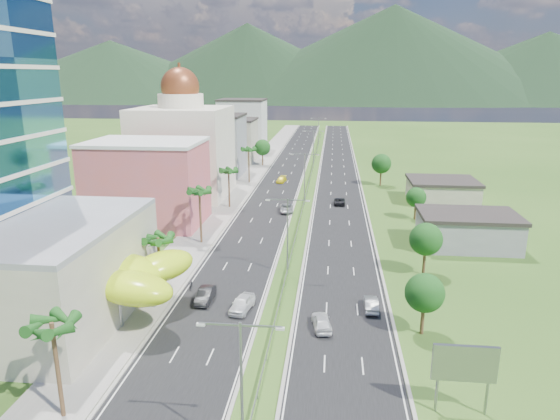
% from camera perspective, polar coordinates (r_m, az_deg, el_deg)
% --- Properties ---
extents(ground, '(500.00, 500.00, 0.00)m').
position_cam_1_polar(ground, '(61.60, -0.03, -10.91)').
color(ground, '#2D5119').
rests_on(ground, ground).
extents(road_left, '(11.00, 260.00, 0.04)m').
position_cam_1_polar(road_left, '(148.09, 0.81, 4.70)').
color(road_left, black).
rests_on(road_left, ground).
extents(road_right, '(11.00, 260.00, 0.04)m').
position_cam_1_polar(road_right, '(147.49, 6.64, 4.56)').
color(road_right, black).
rests_on(road_right, ground).
extents(sidewalk_left, '(7.00, 260.00, 0.12)m').
position_cam_1_polar(sidewalk_left, '(149.24, -2.84, 4.78)').
color(sidewalk_left, gray).
rests_on(sidewalk_left, ground).
extents(median_guardrail, '(0.10, 216.06, 0.76)m').
position_cam_1_polar(median_guardrail, '(129.83, 3.37, 3.44)').
color(median_guardrail, gray).
rests_on(median_guardrail, ground).
extents(streetlight_median_a, '(6.04, 0.25, 11.00)m').
position_cam_1_polar(streetlight_median_a, '(36.74, -4.44, -18.56)').
color(streetlight_median_a, gray).
rests_on(streetlight_median_a, ground).
extents(streetlight_median_b, '(6.04, 0.25, 11.00)m').
position_cam_1_polar(streetlight_median_b, '(68.35, 0.86, -2.12)').
color(streetlight_median_b, gray).
rests_on(streetlight_median_b, ground).
extents(streetlight_median_c, '(6.04, 0.25, 11.00)m').
position_cam_1_polar(streetlight_median_c, '(107.09, 2.84, 4.26)').
color(streetlight_median_c, gray).
rests_on(streetlight_median_c, ground).
extents(streetlight_median_d, '(6.04, 0.25, 11.00)m').
position_cam_1_polar(streetlight_median_d, '(151.46, 3.85, 7.49)').
color(streetlight_median_d, gray).
rests_on(streetlight_median_d, ground).
extents(streetlight_median_e, '(6.04, 0.25, 11.00)m').
position_cam_1_polar(streetlight_median_e, '(196.12, 4.41, 9.25)').
color(streetlight_median_e, gray).
rests_on(streetlight_median_e, ground).
extents(lime_canopy, '(18.00, 15.00, 7.40)m').
position_cam_1_polar(lime_canopy, '(61.32, -19.52, -6.87)').
color(lime_canopy, '#BFE616').
rests_on(lime_canopy, ground).
extents(pink_shophouse, '(20.00, 15.00, 15.00)m').
position_cam_1_polar(pink_shophouse, '(95.39, -14.88, 2.85)').
color(pink_shophouse, '#D85C59').
rests_on(pink_shophouse, ground).
extents(domed_building, '(20.00, 20.00, 28.70)m').
position_cam_1_polar(domed_building, '(116.15, -11.02, 7.16)').
color(domed_building, beige).
rests_on(domed_building, ground).
extents(midrise_grey, '(16.00, 15.00, 16.00)m').
position_cam_1_polar(midrise_grey, '(140.23, -7.59, 7.28)').
color(midrise_grey, gray).
rests_on(midrise_grey, ground).
extents(midrise_beige, '(16.00, 15.00, 13.00)m').
position_cam_1_polar(midrise_beige, '(161.70, -5.74, 7.85)').
color(midrise_beige, '#9F9783').
rests_on(midrise_beige, ground).
extents(midrise_white, '(16.00, 15.00, 18.00)m').
position_cam_1_polar(midrise_white, '(183.85, -4.29, 9.56)').
color(midrise_white, silver).
rests_on(midrise_white, ground).
extents(billboard, '(5.20, 0.35, 6.20)m').
position_cam_1_polar(billboard, '(44.80, 20.35, -16.32)').
color(billboard, gray).
rests_on(billboard, ground).
extents(shed_near, '(15.00, 10.00, 5.00)m').
position_cam_1_polar(shed_near, '(86.55, 20.63, -2.31)').
color(shed_near, gray).
rests_on(shed_near, ground).
extents(shed_far, '(14.00, 12.00, 4.40)m').
position_cam_1_polar(shed_far, '(115.30, 18.02, 2.00)').
color(shed_far, '#9F9783').
rests_on(shed_far, ground).
extents(palm_tree_a, '(3.60, 3.60, 9.10)m').
position_cam_1_polar(palm_tree_a, '(43.73, -24.60, -12.21)').
color(palm_tree_a, '#47301C').
rests_on(palm_tree_a, ground).
extents(palm_tree_b, '(3.60, 3.60, 8.10)m').
position_cam_1_polar(palm_tree_b, '(64.09, -13.78, -3.48)').
color(palm_tree_b, '#47301C').
rests_on(palm_tree_b, ground).
extents(palm_tree_c, '(3.60, 3.60, 9.60)m').
position_cam_1_polar(palm_tree_c, '(82.04, -9.20, 1.91)').
color(palm_tree_c, '#47301C').
rests_on(palm_tree_c, ground).
extents(palm_tree_d, '(3.60, 3.60, 8.60)m').
position_cam_1_polar(palm_tree_d, '(104.10, -5.89, 4.32)').
color(palm_tree_d, '#47301C').
rests_on(palm_tree_d, ground).
extents(palm_tree_e, '(3.60, 3.60, 9.40)m').
position_cam_1_polar(palm_tree_e, '(128.18, -3.60, 6.78)').
color(palm_tree_e, '#47301C').
rests_on(palm_tree_e, ground).
extents(leafy_tree_lfar, '(4.90, 4.90, 8.05)m').
position_cam_1_polar(leafy_tree_lfar, '(153.01, -2.01, 7.15)').
color(leafy_tree_lfar, '#47301C').
rests_on(leafy_tree_lfar, ground).
extents(leafy_tree_ra, '(4.20, 4.20, 6.90)m').
position_cam_1_polar(leafy_tree_ra, '(55.67, 16.21, -9.10)').
color(leafy_tree_ra, '#47301C').
rests_on(leafy_tree_ra, ground).
extents(leafy_tree_rb, '(4.55, 4.55, 7.47)m').
position_cam_1_polar(leafy_tree_rb, '(71.68, 16.34, -3.24)').
color(leafy_tree_rb, '#47301C').
rests_on(leafy_tree_rb, ground).
extents(leafy_tree_rc, '(3.85, 3.85, 6.33)m').
position_cam_1_polar(leafy_tree_rc, '(98.97, 15.29, 1.40)').
color(leafy_tree_rc, '#47301C').
rests_on(leafy_tree_rc, ground).
extents(leafy_tree_rd, '(4.90, 4.90, 8.05)m').
position_cam_1_polar(leafy_tree_rd, '(127.39, 11.51, 5.20)').
color(leafy_tree_rd, '#47301C').
rests_on(leafy_tree_rd, ground).
extents(mountain_ridge, '(860.00, 140.00, 90.00)m').
position_cam_1_polar(mountain_ridge, '(508.57, 12.48, 11.86)').
color(mountain_ridge, black).
rests_on(mountain_ridge, ground).
extents(car_white_near_left, '(2.85, 5.29, 1.71)m').
position_cam_1_polar(car_white_near_left, '(60.34, -4.35, -10.60)').
color(car_white_near_left, white).
rests_on(car_white_near_left, road_left).
extents(car_dark_left, '(1.75, 4.91, 1.62)m').
position_cam_1_polar(car_dark_left, '(63.06, -8.54, -9.59)').
color(car_dark_left, black).
rests_on(car_dark_left, road_left).
extents(car_silver_mid_left, '(3.08, 5.75, 1.54)m').
position_cam_1_polar(car_silver_mid_left, '(101.42, 0.74, 0.20)').
color(car_silver_mid_left, '#94979A').
rests_on(car_silver_mid_left, road_left).
extents(car_yellow_far_left, '(2.59, 5.07, 1.41)m').
position_cam_1_polar(car_yellow_far_left, '(129.53, 0.16, 3.50)').
color(car_yellow_far_left, yellow).
rests_on(car_yellow_far_left, road_left).
extents(car_white_near_right, '(2.62, 4.96, 1.61)m').
position_cam_1_polar(car_white_near_right, '(56.47, 4.79, -12.58)').
color(car_white_near_right, silver).
rests_on(car_white_near_right, road_right).
extents(car_silver_right, '(1.58, 4.47, 1.47)m').
position_cam_1_polar(car_silver_right, '(61.32, 10.38, -10.50)').
color(car_silver_right, '#929398').
rests_on(car_silver_right, road_right).
extents(car_dark_far_right, '(2.39, 5.07, 1.40)m').
position_cam_1_polar(car_dark_far_right, '(108.18, 6.81, 1.02)').
color(car_dark_far_right, black).
rests_on(car_dark_far_right, road_right).
extents(motorcycle, '(0.98, 2.21, 1.37)m').
position_cam_1_polar(motorcycle, '(66.95, -10.15, -8.26)').
color(motorcycle, black).
rests_on(motorcycle, road_left).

